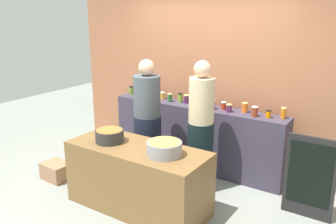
{
  "coord_description": "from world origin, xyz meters",
  "views": [
    {
      "loc": [
        2.41,
        -3.3,
        2.32
      ],
      "look_at": [
        0.0,
        0.35,
        1.05
      ],
      "focal_mm": 38.02,
      "sensor_mm": 36.0,
      "label": 1
    }
  ],
  "objects": [
    {
      "name": "preserve_jar_13",
      "position": [
        0.9,
        1.05,
        1.03
      ],
      "size": [
        0.08,
        0.08,
        0.13
      ],
      "color": "maroon",
      "rests_on": "display_shelf"
    },
    {
      "name": "cook_with_tongs",
      "position": [
        -0.4,
        0.44,
        0.76
      ],
      "size": [
        0.38,
        0.38,
        1.69
      ],
      "color": "#171F31",
      "rests_on": "ground"
    },
    {
      "name": "prep_table",
      "position": [
        0.0,
        -0.3,
        0.39
      ],
      "size": [
        1.7,
        0.7,
        0.78
      ],
      "primitive_type": "cube",
      "color": "brown",
      "rests_on": "ground"
    },
    {
      "name": "cooking_pot_left",
      "position": [
        -0.38,
        -0.34,
        0.86
      ],
      "size": [
        0.34,
        0.34,
        0.15
      ],
      "color": "#2D2D2D",
      "rests_on": "prep_table"
    },
    {
      "name": "cook_in_cap",
      "position": [
        0.4,
        0.51,
        0.79
      ],
      "size": [
        0.33,
        0.33,
        1.73
      ],
      "color": "black",
      "rests_on": "ground"
    },
    {
      "name": "preserve_jar_2",
      "position": [
        -0.96,
        1.11,
        1.01
      ],
      "size": [
        0.08,
        0.08,
        0.1
      ],
      "color": "#26592C",
      "rests_on": "display_shelf"
    },
    {
      "name": "preserve_jar_14",
      "position": [
        1.07,
        1.1,
        1.01
      ],
      "size": [
        0.07,
        0.07,
        0.1
      ],
      "color": "orange",
      "rests_on": "display_shelf"
    },
    {
      "name": "preserve_jar_0",
      "position": [
        -1.26,
        1.16,
        1.03
      ],
      "size": [
        0.08,
        0.08,
        0.13
      ],
      "color": "olive",
      "rests_on": "display_shelf"
    },
    {
      "name": "storefront_wall",
      "position": [
        0.0,
        1.45,
        1.5
      ],
      "size": [
        4.8,
        0.12,
        3.0
      ],
      "primitive_type": "cube",
      "color": "#A06343",
      "rests_on": "ground"
    },
    {
      "name": "preserve_jar_6",
      "position": [
        -0.3,
        1.14,
        1.03
      ],
      "size": [
        0.07,
        0.07,
        0.14
      ],
      "color": "olive",
      "rests_on": "display_shelf"
    },
    {
      "name": "preserve_jar_5",
      "position": [
        -0.46,
        1.1,
        1.03
      ],
      "size": [
        0.07,
        0.07,
        0.13
      ],
      "color": "#2D5E2A",
      "rests_on": "display_shelf"
    },
    {
      "name": "preserve_jar_4",
      "position": [
        -0.64,
        1.16,
        1.02
      ],
      "size": [
        0.09,
        0.09,
        0.11
      ],
      "color": "gold",
      "rests_on": "display_shelf"
    },
    {
      "name": "bread_crate",
      "position": [
        -1.44,
        -0.34,
        0.12
      ],
      "size": [
        0.41,
        0.32,
        0.24
      ],
      "primitive_type": "cube",
      "rotation": [
        0.0,
        0.0,
        -0.05
      ],
      "color": "#986E4E",
      "rests_on": "ground"
    },
    {
      "name": "preserve_jar_9",
      "position": [
        0.27,
        1.05,
        1.03
      ],
      "size": [
        0.09,
        0.09,
        0.14
      ],
      "color": "#5A1D4F",
      "rests_on": "display_shelf"
    },
    {
      "name": "preserve_jar_7",
      "position": [
        -0.2,
        1.16,
        1.03
      ],
      "size": [
        0.09,
        0.09,
        0.13
      ],
      "color": "#4C1E47",
      "rests_on": "display_shelf"
    },
    {
      "name": "preserve_jar_1",
      "position": [
        -1.06,
        1.06,
        1.04
      ],
      "size": [
        0.07,
        0.07,
        0.14
      ],
      "color": "#234930",
      "rests_on": "display_shelf"
    },
    {
      "name": "cooking_pot_center",
      "position": [
        0.39,
        -0.32,
        0.86
      ],
      "size": [
        0.39,
        0.39,
        0.16
      ],
      "color": "gray",
      "rests_on": "prep_table"
    },
    {
      "name": "preserve_jar_3",
      "position": [
        -0.82,
        1.13,
        1.02
      ],
      "size": [
        0.08,
        0.08,
        0.12
      ],
      "color": "#A73B12",
      "rests_on": "display_shelf"
    },
    {
      "name": "preserve_jar_8",
      "position": [
        0.02,
        1.07,
        1.02
      ],
      "size": [
        0.07,
        0.07,
        0.12
      ],
      "color": "#265632",
      "rests_on": "display_shelf"
    },
    {
      "name": "chalkboard_sign",
      "position": [
        1.74,
        0.62,
        0.49
      ],
      "size": [
        0.56,
        0.05,
        0.98
      ],
      "color": "black",
      "rests_on": "ground"
    },
    {
      "name": "preserve_jar_11",
      "position": [
        0.53,
        1.06,
        1.02
      ],
      "size": [
        0.08,
        0.08,
        0.11
      ],
      "color": "#592550",
      "rests_on": "display_shelf"
    },
    {
      "name": "ground",
      "position": [
        0.0,
        0.0,
        0.0
      ],
      "size": [
        12.0,
        12.0,
        0.0
      ],
      "primitive_type": "plane",
      "color": "gray"
    },
    {
      "name": "preserve_jar_12",
      "position": [
        0.72,
        1.16,
        1.03
      ],
      "size": [
        0.08,
        0.08,
        0.14
      ],
      "color": "orange",
      "rests_on": "display_shelf"
    },
    {
      "name": "preserve_jar_10",
      "position": [
        0.41,
        1.14,
        1.02
      ],
      "size": [
        0.07,
        0.07,
        0.11
      ],
      "color": "#A7301A",
      "rests_on": "display_shelf"
    },
    {
      "name": "preserve_jar_15",
      "position": [
        1.24,
        1.17,
        1.04
      ],
      "size": [
        0.07,
        0.07,
        0.15
      ],
      "color": "#CD6C15",
      "rests_on": "display_shelf"
    },
    {
      "name": "display_shelf",
      "position": [
        0.0,
        1.1,
        0.48
      ],
      "size": [
        2.7,
        0.36,
        0.96
      ],
      "primitive_type": "cube",
      "color": "#393445",
      "rests_on": "ground"
    }
  ]
}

